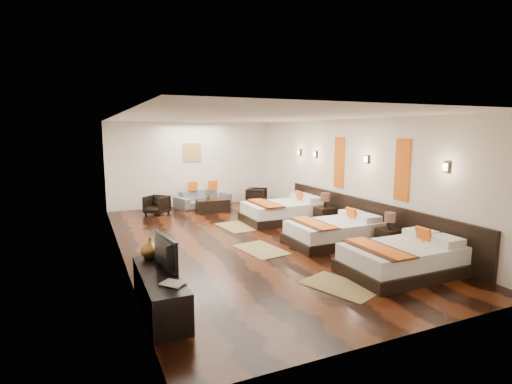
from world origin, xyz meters
name	(u,v)px	position (x,y,z in m)	size (l,w,h in m)	color
floor	(247,240)	(0.00, 0.00, 0.00)	(5.50, 9.50, 0.01)	black
ceiling	(247,117)	(0.00, 0.00, 2.80)	(5.50, 9.50, 0.01)	white
back_wall	(192,164)	(0.00, 4.75, 1.40)	(5.50, 0.01, 2.80)	silver
left_wall	(118,187)	(-2.75, 0.00, 1.40)	(0.01, 9.50, 2.80)	silver
right_wall	(347,175)	(2.75, 0.00, 1.40)	(0.01, 9.50, 2.80)	silver
headboard_panel	(364,218)	(2.71, -0.80, 0.45)	(0.08, 6.60, 0.90)	black
bed_near	(403,259)	(1.70, -3.08, 0.27)	(2.08, 1.31, 0.80)	black
bed_mid	(335,232)	(1.70, -1.03, 0.27)	(2.05, 1.29, 0.78)	black
bed_far	(284,211)	(1.70, 1.37, 0.29)	(2.20, 1.38, 0.84)	black
nightstand_a	(389,237)	(2.44, -1.92, 0.29)	(0.41, 0.41, 0.82)	black
nightstand_b	(325,214)	(2.44, 0.48, 0.31)	(0.45, 0.45, 0.89)	black
jute_mat_near	(340,286)	(0.33, -3.13, 0.01)	(0.75, 1.20, 0.01)	olive
jute_mat_mid	(261,250)	(-0.01, -0.79, 0.01)	(0.75, 1.20, 0.01)	olive
jute_mat_far	(236,227)	(0.25, 1.31, 0.01)	(0.75, 1.20, 0.01)	olive
tv_console	(160,292)	(-2.50, -2.82, 0.28)	(0.50, 1.80, 0.55)	black
tv	(160,253)	(-2.45, -2.67, 0.79)	(0.83, 0.11, 0.48)	black
book	(167,287)	(-2.50, -3.38, 0.56)	(0.22, 0.29, 0.03)	black
figurine	(150,248)	(-2.50, -2.09, 0.71)	(0.31, 0.31, 0.32)	brown
sofa	(203,198)	(0.27, 4.45, 0.28)	(1.89, 0.74, 0.55)	slate
armchair_left	(157,205)	(-1.38, 3.79, 0.29)	(0.61, 0.63, 0.57)	black
armchair_right	(257,197)	(2.00, 3.91, 0.30)	(0.63, 0.65, 0.59)	black
coffee_table	(213,206)	(0.27, 3.41, 0.20)	(1.00, 0.50, 0.40)	black
table_plant	(208,196)	(0.15, 3.44, 0.53)	(0.23, 0.20, 0.25)	#21551C
orange_panel_a	(402,170)	(2.73, -1.90, 1.70)	(0.04, 0.40, 1.30)	#D86014
orange_panel_b	(339,162)	(2.73, 0.30, 1.70)	(0.04, 0.40, 1.30)	#D86014
sconce_near	(446,167)	(2.70, -3.00, 1.85)	(0.07, 0.12, 0.18)	black
sconce_mid	(367,159)	(2.70, -0.80, 1.85)	(0.07, 0.12, 0.18)	black
sconce_far	(316,154)	(2.70, 1.40, 1.85)	(0.07, 0.12, 0.18)	black
sconce_lounge	(299,153)	(2.70, 2.30, 1.85)	(0.07, 0.12, 0.18)	black
gold_artwork	(192,152)	(0.00, 4.73, 1.80)	(0.60, 0.04, 0.60)	#AD873F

